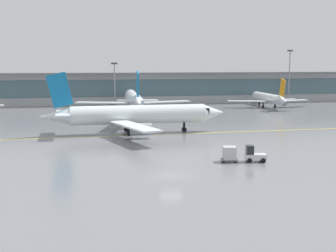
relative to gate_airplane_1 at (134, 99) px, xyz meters
name	(u,v)px	position (x,y,z in m)	size (l,w,h in m)	color
ground_plane	(171,175)	(-4.44, -68.31, -3.20)	(400.00, 400.00, 0.00)	slate
taxiway_centreline_stripe	(140,135)	(-3.89, -39.72, -3.19)	(110.00, 0.36, 0.01)	yellow
terminal_concourse	(110,88)	(-4.44, 22.40, 1.72)	(168.16, 11.00, 9.60)	#B2B7BC
gate_airplane_1	(134,99)	(0.00, 0.00, 0.00)	(29.91, 32.19, 10.67)	white
gate_airplane_2	(268,98)	(38.36, 2.66, -0.65)	(23.84, 25.64, 8.50)	white
taxiing_regional_jet	(136,115)	(-4.31, -37.72, 0.09)	(33.00, 30.77, 10.96)	white
baggage_tug	(254,155)	(7.17, -63.77, -2.31)	(2.83, 2.06, 2.10)	silver
cargo_dolly_lead	(229,154)	(4.16, -63.13, -2.14)	(2.39, 2.00, 1.94)	#595B60
apron_light_mast_1	(115,82)	(-3.78, 13.27, 3.75)	(1.80, 0.36, 12.54)	gray
apron_light_mast_2	(289,74)	(50.91, 15.22, 5.73)	(1.80, 0.36, 16.46)	gray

